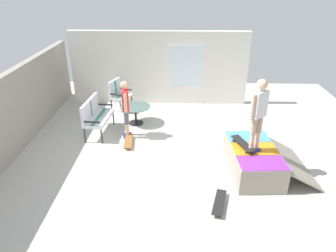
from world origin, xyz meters
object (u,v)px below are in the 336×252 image
object	(u,v)px
person_skater	(259,111)
skateboard_spare	(219,202)
patio_bench	(95,113)
person_watching	(126,105)
skateboard_on_ramp	(243,143)
skate_ramp	(254,160)
skateboard_by_bench	(128,141)
patio_chair_near_house	(118,92)
patio_table	(136,111)

from	to	relation	value
person_skater	skateboard_spare	size ratio (longest dim) A/B	2.01
patio_bench	person_watching	xyz separation A→B (m)	(-0.18, -0.92, 0.33)
skateboard_spare	skateboard_on_ramp	world-z (taller)	skateboard_on_ramp
skate_ramp	person_watching	distance (m)	3.64
patio_bench	skateboard_spare	bearing A→B (deg)	-133.77
patio_bench	skateboard_by_bench	size ratio (longest dim) A/B	1.59
patio_bench	patio_chair_near_house	xyz separation A→B (m)	(1.73, -0.36, -0.00)
skate_ramp	person_watching	world-z (taller)	person_watching
skate_ramp	person_skater	world-z (taller)	person_skater
patio_table	person_skater	bearing A→B (deg)	-130.82
skate_ramp	skateboard_on_ramp	distance (m)	0.49
skate_ramp	skateboard_by_bench	bearing A→B (deg)	68.98
skate_ramp	person_skater	size ratio (longest dim) A/B	1.16
skate_ramp	person_skater	bearing A→B (deg)	135.91
skate_ramp	person_skater	distance (m)	1.27
skate_ramp	patio_chair_near_house	xyz separation A→B (m)	(3.53, 3.75, 0.31)
skateboard_by_bench	skateboard_on_ramp	world-z (taller)	skateboard_on_ramp
skate_ramp	patio_table	bearing A→B (deg)	51.05
patio_table	skateboard_spare	xyz separation A→B (m)	(-3.71, -2.11, -0.32)
person_watching	skateboard_on_ramp	bearing A→B (deg)	-118.18
patio_table	person_skater	xyz separation A→B (m)	(-2.56, -2.96, 1.17)
patio_bench	patio_chair_near_house	distance (m)	1.77
patio_table	person_watching	size ratio (longest dim) A/B	0.55
person_skater	skateboard_by_bench	xyz separation A→B (m)	(1.28, 3.01, -1.49)
skateboard_by_bench	patio_bench	bearing A→B (deg)	58.93
patio_bench	patio_chair_near_house	bearing A→B (deg)	-11.64
patio_table	skateboard_spare	bearing A→B (deg)	-150.31
person_watching	skateboard_by_bench	world-z (taller)	person_watching
person_skater	skateboard_on_ramp	size ratio (longest dim) A/B	2.02
skateboard_by_bench	skateboard_spare	bearing A→B (deg)	-138.34
person_skater	skateboard_spare	bearing A→B (deg)	143.61
patio_chair_near_house	patio_table	bearing A→B (deg)	-146.61
patio_table	person_watching	bearing A→B (deg)	170.44
skateboard_by_bench	patio_chair_near_house	bearing A→B (deg)	15.60
patio_bench	person_skater	distance (m)	4.55
skate_ramp	skateboard_by_bench	xyz separation A→B (m)	(1.19, 3.10, -0.22)
patio_bench	skateboard_by_bench	world-z (taller)	patio_bench
person_watching	skateboard_spare	xyz separation A→B (m)	(-2.87, -2.26, -0.86)
person_watching	person_skater	distance (m)	3.60
skate_ramp	patio_bench	size ratio (longest dim) A/B	1.49
patio_chair_near_house	person_skater	xyz separation A→B (m)	(-3.63, -3.67, 0.96)
skate_ramp	skateboard_spare	distance (m)	1.57
skate_ramp	patio_table	xyz separation A→B (m)	(2.47, 3.05, 0.10)
patio_chair_near_house	skateboard_by_bench	xyz separation A→B (m)	(-2.34, -0.65, -0.53)
skate_ramp	person_watching	bearing A→B (deg)	63.04
patio_table	person_watching	world-z (taller)	person_watching
skate_ramp	patio_chair_near_house	distance (m)	5.17
patio_table	skateboard_by_bench	world-z (taller)	patio_table
patio_chair_near_house	person_watching	world-z (taller)	person_watching
skateboard_by_bench	skateboard_on_ramp	bearing A→B (deg)	-111.76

